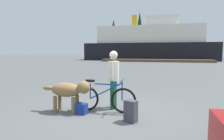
# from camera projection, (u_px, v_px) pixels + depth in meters

# --- Properties ---
(ground_plane) EXTENTS (160.00, 160.00, 0.00)m
(ground_plane) POSITION_uv_depth(u_px,v_px,m) (107.00, 111.00, 5.28)
(ground_plane) COLOR #595B5B
(bicycle) EXTENTS (1.72, 0.44, 0.90)m
(bicycle) POSITION_uv_depth(u_px,v_px,m) (104.00, 98.00, 5.18)
(bicycle) COLOR black
(bicycle) RESTS_ON ground_plane
(person_cyclist) EXTENTS (0.32, 0.53, 1.66)m
(person_cyclist) POSITION_uv_depth(u_px,v_px,m) (114.00, 74.00, 5.47)
(person_cyclist) COLOR #19592D
(person_cyclist) RESTS_ON ground_plane
(dog) EXTENTS (1.39, 0.45, 0.87)m
(dog) POSITION_uv_depth(u_px,v_px,m) (69.00, 90.00, 5.17)
(dog) COLOR olive
(dog) RESTS_ON ground_plane
(backpack) EXTENTS (0.34, 0.29, 0.51)m
(backpack) POSITION_uv_depth(u_px,v_px,m) (131.00, 111.00, 4.45)
(backpack) COLOR #3F3F4C
(backpack) RESTS_ON ground_plane
(handbag_pannier) EXTENTS (0.35, 0.24, 0.28)m
(handbag_pannier) POSITION_uv_depth(u_px,v_px,m) (81.00, 108.00, 5.03)
(handbag_pannier) COLOR navy
(handbag_pannier) RESTS_ON ground_plane
(dock_pier) EXTENTS (17.36, 2.27, 0.40)m
(dock_pier) POSITION_uv_depth(u_px,v_px,m) (156.00, 61.00, 30.65)
(dock_pier) COLOR brown
(dock_pier) RESTS_ON ground_plane
(ferry_boat) EXTENTS (23.97, 8.58, 8.81)m
(ferry_boat) POSITION_uv_depth(u_px,v_px,m) (149.00, 44.00, 37.66)
(ferry_boat) COLOR black
(ferry_boat) RESTS_ON ground_plane
(pine_tree_far_left) EXTENTS (3.76, 3.76, 10.92)m
(pine_tree_far_left) POSITION_uv_depth(u_px,v_px,m) (114.00, 33.00, 56.02)
(pine_tree_far_left) COLOR #4C331E
(pine_tree_far_left) RESTS_ON ground_plane
(pine_tree_center) EXTENTS (2.87, 2.87, 12.47)m
(pine_tree_center) POSITION_uv_depth(u_px,v_px,m) (140.00, 29.00, 52.27)
(pine_tree_center) COLOR #4C331E
(pine_tree_center) RESTS_ON ground_plane
(pine_tree_mid_back) EXTENTS (4.02, 4.02, 11.13)m
(pine_tree_mid_back) POSITION_uv_depth(u_px,v_px,m) (153.00, 35.00, 59.08)
(pine_tree_mid_back) COLOR #4C331E
(pine_tree_mid_back) RESTS_ON ground_plane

